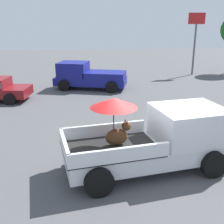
{
  "coord_description": "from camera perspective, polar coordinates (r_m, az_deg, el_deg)",
  "views": [
    {
      "loc": [
        -1.74,
        -7.72,
        4.43
      ],
      "look_at": [
        -0.86,
        2.48,
        1.1
      ],
      "focal_mm": 44.76,
      "sensor_mm": 36.0,
      "label": 1
    }
  ],
  "objects": [
    {
      "name": "motel_sign",
      "position": [
        25.22,
        16.72,
        15.42
      ],
      "size": [
        1.4,
        0.16,
        5.11
      ],
      "color": "#59595B",
      "rests_on": "ground"
    },
    {
      "name": "pickup_truck_red",
      "position": [
        19.26,
        -5.0,
        7.33
      ],
      "size": [
        5.1,
        3.07,
        1.8
      ],
      "rotation": [
        0.0,
        0.0,
        2.89
      ],
      "color": "black",
      "rests_on": "ground"
    },
    {
      "name": "pickup_truck_main",
      "position": [
        8.8,
        9.7,
        -5.3
      ],
      "size": [
        5.32,
        3.03,
        2.36
      ],
      "rotation": [
        0.0,
        0.0,
        0.19
      ],
      "color": "black",
      "rests_on": "ground"
    },
    {
      "name": "ground_plane",
      "position": [
        9.07,
        6.9,
        -11.37
      ],
      "size": [
        80.0,
        80.0,
        0.0
      ],
      "primitive_type": "plane",
      "color": "#4C4C4F"
    }
  ]
}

